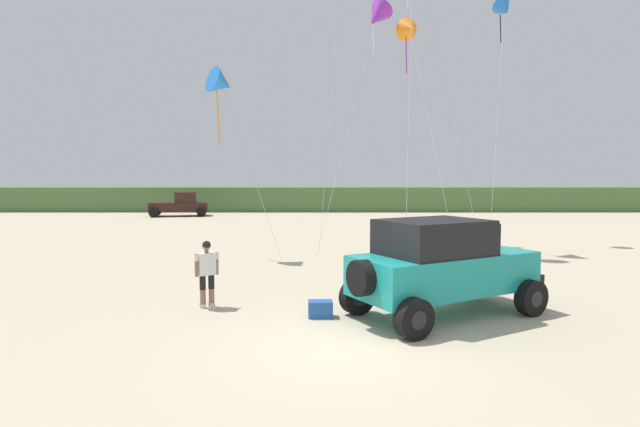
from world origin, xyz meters
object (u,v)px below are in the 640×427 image
at_px(distant_pickup, 178,205).
at_px(kite_orange_streamer, 375,17).
at_px(person_watching, 205,270).
at_px(kite_green_box, 502,10).
at_px(kite_white_parafoil, 219,83).
at_px(cooler_box, 318,309).
at_px(jeep, 440,265).
at_px(kite_yellow_diamond, 408,29).

height_order(distant_pickup, kite_orange_streamer, kite_orange_streamer).
bearing_deg(kite_orange_streamer, person_watching, -113.84).
height_order(kite_green_box, kite_white_parafoil, kite_green_box).
bearing_deg(cooler_box, distant_pickup, 109.11).
bearing_deg(kite_white_parafoil, kite_orange_streamer, 36.05).
xyz_separation_m(kite_orange_streamer, kite_white_parafoil, (-6.65, -4.84, -4.10)).
bearing_deg(kite_green_box, kite_white_parafoil, -160.05).
bearing_deg(jeep, kite_orange_streamer, 90.37).
distance_m(distant_pickup, kite_green_box, 27.99).
distance_m(jeep, kite_white_parafoil, 12.23).
height_order(cooler_box, distant_pickup, distant_pickup).
bearing_deg(kite_white_parafoil, distant_pickup, 110.10).
xyz_separation_m(jeep, kite_white_parafoil, (-6.74, 8.46, 5.71)).
distance_m(person_watching, kite_orange_streamer, 17.05).
xyz_separation_m(cooler_box, kite_green_box, (8.87, 13.25, 11.08)).
bearing_deg(kite_white_parafoil, kite_green_box, 19.95).
bearing_deg(kite_yellow_diamond, cooler_box, -108.33).
bearing_deg(jeep, person_watching, 172.84).
xyz_separation_m(kite_green_box, kite_orange_streamer, (-6.12, 0.21, -0.26)).
relative_size(kite_orange_streamer, kite_yellow_diamond, 1.10).
height_order(person_watching, kite_orange_streamer, kite_orange_streamer).
distance_m(jeep, kite_yellow_diamond, 15.66).
relative_size(jeep, distant_pickup, 1.02).
bearing_deg(kite_green_box, cooler_box, -123.79).
bearing_deg(jeep, kite_yellow_diamond, 83.59).
height_order(jeep, person_watching, jeep).
height_order(cooler_box, kite_white_parafoil, kite_white_parafoil).
xyz_separation_m(jeep, kite_yellow_diamond, (1.43, 12.71, 9.04)).
bearing_deg(jeep, kite_green_box, 65.26).
relative_size(kite_white_parafoil, kite_yellow_diamond, 0.70).
distance_m(kite_green_box, kite_white_parafoil, 14.26).
bearing_deg(person_watching, kite_green_box, 46.67).
bearing_deg(kite_green_box, distant_pickup, 141.58).
relative_size(distant_pickup, kite_yellow_diamond, 0.45).
bearing_deg(kite_white_parafoil, jeep, -51.46).
relative_size(kite_green_box, kite_orange_streamer, 0.99).
xyz_separation_m(person_watching, distant_pickup, (-8.70, 28.54, 0.00)).
height_order(cooler_box, kite_green_box, kite_green_box).
height_order(jeep, kite_white_parafoil, kite_white_parafoil).
relative_size(distant_pickup, kite_orange_streamer, 0.41).
relative_size(jeep, cooler_box, 8.91).
distance_m(cooler_box, kite_green_box, 19.41).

